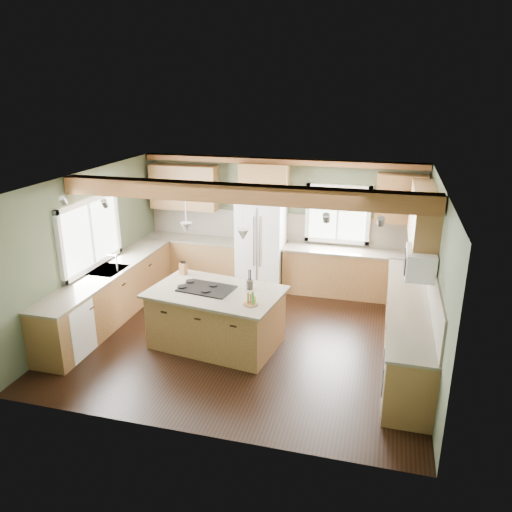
# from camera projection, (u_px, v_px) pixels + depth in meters

# --- Properties ---
(floor) EXTENTS (5.60, 5.60, 0.00)m
(floor) POSITION_uv_depth(u_px,v_px,m) (247.00, 336.00, 8.24)
(floor) COLOR black
(floor) RESTS_ON ground
(ceiling) EXTENTS (5.60, 5.60, 0.00)m
(ceiling) POSITION_uv_depth(u_px,v_px,m) (246.00, 180.00, 7.39)
(ceiling) COLOR silver
(ceiling) RESTS_ON wall_back
(wall_back) EXTENTS (5.60, 0.00, 5.60)m
(wall_back) POSITION_uv_depth(u_px,v_px,m) (280.00, 222.00, 10.10)
(wall_back) COLOR #444E37
(wall_back) RESTS_ON ground
(wall_left) EXTENTS (0.00, 5.00, 5.00)m
(wall_left) POSITION_uv_depth(u_px,v_px,m) (89.00, 248.00, 8.50)
(wall_left) COLOR #444E37
(wall_left) RESTS_ON ground
(wall_right) EXTENTS (0.00, 5.00, 5.00)m
(wall_right) POSITION_uv_depth(u_px,v_px,m) (434.00, 279.00, 7.14)
(wall_right) COLOR #444E37
(wall_right) RESTS_ON ground
(ceiling_beam) EXTENTS (5.55, 0.26, 0.26)m
(ceiling_beam) POSITION_uv_depth(u_px,v_px,m) (239.00, 193.00, 7.12)
(ceiling_beam) COLOR brown
(ceiling_beam) RESTS_ON ceiling
(soffit_trim) EXTENTS (5.55, 0.20, 0.10)m
(soffit_trim) POSITION_uv_depth(u_px,v_px,m) (280.00, 161.00, 9.61)
(soffit_trim) COLOR brown
(soffit_trim) RESTS_ON ceiling
(backsplash_back) EXTENTS (5.58, 0.03, 0.58)m
(backsplash_back) POSITION_uv_depth(u_px,v_px,m) (280.00, 227.00, 10.12)
(backsplash_back) COLOR brown
(backsplash_back) RESTS_ON wall_back
(backsplash_right) EXTENTS (0.03, 3.70, 0.58)m
(backsplash_right) POSITION_uv_depth(u_px,v_px,m) (432.00, 284.00, 7.22)
(backsplash_right) COLOR brown
(backsplash_right) RESTS_ON wall_right
(base_cab_back_left) EXTENTS (2.02, 0.60, 0.88)m
(base_cab_back_left) POSITION_uv_depth(u_px,v_px,m) (194.00, 259.00, 10.54)
(base_cab_back_left) COLOR brown
(base_cab_back_left) RESTS_ON floor
(counter_back_left) EXTENTS (2.06, 0.64, 0.04)m
(counter_back_left) POSITION_uv_depth(u_px,v_px,m) (193.00, 239.00, 10.39)
(counter_back_left) COLOR #474134
(counter_back_left) RESTS_ON base_cab_back_left
(base_cab_back_right) EXTENTS (2.62, 0.60, 0.88)m
(base_cab_back_right) POSITION_uv_depth(u_px,v_px,m) (351.00, 274.00, 9.75)
(base_cab_back_right) COLOR brown
(base_cab_back_right) RESTS_ON floor
(counter_back_right) EXTENTS (2.66, 0.64, 0.04)m
(counter_back_right) POSITION_uv_depth(u_px,v_px,m) (352.00, 251.00, 9.60)
(counter_back_right) COLOR #474134
(counter_back_right) RESTS_ON base_cab_back_right
(base_cab_left) EXTENTS (0.60, 3.70, 0.88)m
(base_cab_left) POSITION_uv_depth(u_px,v_px,m) (111.00, 295.00, 8.75)
(base_cab_left) COLOR brown
(base_cab_left) RESTS_ON floor
(counter_left) EXTENTS (0.64, 3.74, 0.04)m
(counter_left) POSITION_uv_depth(u_px,v_px,m) (108.00, 271.00, 8.60)
(counter_left) COLOR #474134
(counter_left) RESTS_ON base_cab_left
(base_cab_right) EXTENTS (0.60, 3.70, 0.88)m
(base_cab_right) POSITION_uv_depth(u_px,v_px,m) (407.00, 329.00, 7.54)
(base_cab_right) COLOR brown
(base_cab_right) RESTS_ON floor
(counter_right) EXTENTS (0.64, 3.74, 0.04)m
(counter_right) POSITION_uv_depth(u_px,v_px,m) (410.00, 301.00, 7.39)
(counter_right) COLOR #474134
(counter_right) RESTS_ON base_cab_right
(upper_cab_back_left) EXTENTS (1.40, 0.35, 0.90)m
(upper_cab_back_left) POSITION_uv_depth(u_px,v_px,m) (184.00, 187.00, 10.21)
(upper_cab_back_left) COLOR brown
(upper_cab_back_left) RESTS_ON wall_back
(upper_cab_over_fridge) EXTENTS (0.96, 0.35, 0.70)m
(upper_cab_over_fridge) POSITION_uv_depth(u_px,v_px,m) (264.00, 181.00, 9.74)
(upper_cab_over_fridge) COLOR brown
(upper_cab_over_fridge) RESTS_ON wall_back
(upper_cab_right) EXTENTS (0.35, 2.20, 0.90)m
(upper_cab_right) POSITION_uv_depth(u_px,v_px,m) (423.00, 219.00, 7.79)
(upper_cab_right) COLOR brown
(upper_cab_right) RESTS_ON wall_right
(upper_cab_back_corner) EXTENTS (0.90, 0.35, 0.90)m
(upper_cab_back_corner) POSITION_uv_depth(u_px,v_px,m) (401.00, 199.00, 9.17)
(upper_cab_back_corner) COLOR brown
(upper_cab_back_corner) RESTS_ON wall_back
(window_left) EXTENTS (0.04, 1.60, 1.05)m
(window_left) POSITION_uv_depth(u_px,v_px,m) (90.00, 234.00, 8.46)
(window_left) COLOR white
(window_left) RESTS_ON wall_left
(window_back) EXTENTS (1.10, 0.04, 1.00)m
(window_back) POSITION_uv_depth(u_px,v_px,m) (338.00, 214.00, 9.72)
(window_back) COLOR white
(window_back) RESTS_ON wall_back
(sink) EXTENTS (0.50, 0.65, 0.03)m
(sink) POSITION_uv_depth(u_px,v_px,m) (108.00, 271.00, 8.60)
(sink) COLOR #262628
(sink) RESTS_ON counter_left
(faucet) EXTENTS (0.02, 0.02, 0.28)m
(faucet) POSITION_uv_depth(u_px,v_px,m) (117.00, 264.00, 8.51)
(faucet) COLOR #B2B2B7
(faucet) RESTS_ON sink
(dishwasher) EXTENTS (0.60, 0.60, 0.84)m
(dishwasher) POSITION_uv_depth(u_px,v_px,m) (67.00, 329.00, 7.56)
(dishwasher) COLOR white
(dishwasher) RESTS_ON floor
(oven) EXTENTS (0.60, 0.72, 0.84)m
(oven) POSITION_uv_depth(u_px,v_px,m) (408.00, 376.00, 6.35)
(oven) COLOR white
(oven) RESTS_ON floor
(microwave) EXTENTS (0.40, 0.70, 0.38)m
(microwave) POSITION_uv_depth(u_px,v_px,m) (420.00, 263.00, 7.06)
(microwave) COLOR white
(microwave) RESTS_ON wall_right
(pendant_left) EXTENTS (0.18, 0.18, 0.16)m
(pendant_left) POSITION_uv_depth(u_px,v_px,m) (186.00, 228.00, 7.58)
(pendant_left) COLOR #B2B2B7
(pendant_left) RESTS_ON ceiling
(pendant_right) EXTENTS (0.18, 0.18, 0.16)m
(pendant_right) POSITION_uv_depth(u_px,v_px,m) (243.00, 235.00, 7.23)
(pendant_right) COLOR #B2B2B7
(pendant_right) RESTS_ON ceiling
(refrigerator) EXTENTS (0.90, 0.74, 1.80)m
(refrigerator) POSITION_uv_depth(u_px,v_px,m) (261.00, 245.00, 9.96)
(refrigerator) COLOR white
(refrigerator) RESTS_ON floor
(island) EXTENTS (2.05, 1.42, 0.88)m
(island) POSITION_uv_depth(u_px,v_px,m) (216.00, 319.00, 7.88)
(island) COLOR brown
(island) RESTS_ON floor
(island_top) EXTENTS (2.19, 1.57, 0.04)m
(island_top) POSITION_uv_depth(u_px,v_px,m) (216.00, 292.00, 7.73)
(island_top) COLOR #474134
(island_top) RESTS_ON island
(cooktop) EXTENTS (0.89, 0.66, 0.02)m
(cooktop) POSITION_uv_depth(u_px,v_px,m) (207.00, 289.00, 7.77)
(cooktop) COLOR black
(cooktop) RESTS_ON island_top
(knife_block) EXTENTS (0.14, 0.12, 0.19)m
(knife_block) POSITION_uv_depth(u_px,v_px,m) (183.00, 269.00, 8.36)
(knife_block) COLOR brown
(knife_block) RESTS_ON island_top
(utensil_crock) EXTENTS (0.12, 0.12, 0.14)m
(utensil_crock) POSITION_uv_depth(u_px,v_px,m) (250.00, 285.00, 7.77)
(utensil_crock) COLOR #443B36
(utensil_crock) RESTS_ON island_top
(bottle_tray) EXTENTS (0.24, 0.24, 0.20)m
(bottle_tray) POSITION_uv_depth(u_px,v_px,m) (251.00, 298.00, 7.20)
(bottle_tray) COLOR brown
(bottle_tray) RESTS_ON island_top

